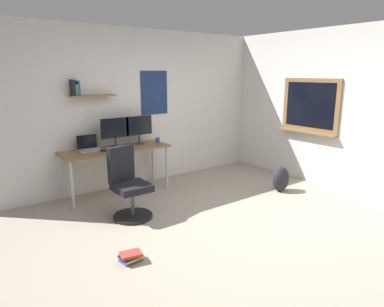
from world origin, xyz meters
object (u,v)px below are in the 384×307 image
Objects in this scene: monitor_secondary at (139,128)px; computer_mouse at (129,147)px; coffee_mug at (158,140)px; book_stack_on_floor at (131,257)px; keyboard at (113,149)px; desk at (116,153)px; office_chair at (129,188)px; monitor_primary at (115,130)px; backpack at (281,179)px; laptop at (89,147)px.

monitor_secondary is 0.40m from computer_mouse.
coffee_mug is 2.57m from book_stack_on_floor.
keyboard is at bearing -176.55° from coffee_mug.
office_chair is (-0.26, -0.93, -0.26)m from desk.
desk is 18.35× the size of coffee_mug.
office_chair is 1.03m from computer_mouse.
desk is 0.36m from monitor_primary.
keyboard is at bearing -139.50° from desk.
monitor_primary is 4.46× the size of computer_mouse.
book_stack_on_floor is at bearing -170.59° from backpack.
office_chair is at bearing -138.02° from coffee_mug.
laptop is at bearing 171.77° from coffee_mug.
coffee_mug is (1.12, -0.16, -0.01)m from laptop.
keyboard is at bearing 70.05° from book_stack_on_floor.
book_stack_on_floor is (-0.39, -2.10, -0.74)m from laptop.
keyboard is at bearing -163.32° from monitor_secondary.
monitor_primary is at bearing 65.43° from desk.
office_chair reaches higher than desk.
book_stack_on_floor is (-0.81, -2.06, -0.96)m from monitor_primary.
office_chair is 1.22m from monitor_primary.
desk is 4.56× the size of keyboard.
computer_mouse is (-0.27, -0.16, -0.25)m from monitor_secondary.
computer_mouse is 0.55m from coffee_mug.
computer_mouse is at bearing 62.93° from book_stack_on_floor.
computer_mouse is 2.24m from book_stack_on_floor.
monitor_secondary is at bearing 157.76° from coffee_mug.
book_stack_on_floor is (-0.51, -1.04, -0.36)m from office_chair.
book_stack_on_floor is (-0.97, -1.89, -0.70)m from computer_mouse.
computer_mouse is at bearing 144.75° from backpack.
keyboard is (-0.55, -0.16, -0.26)m from monitor_secondary.
desk reaches higher than book_stack_on_floor.
monitor_primary is at bearing 68.42° from book_stack_on_floor.
book_stack_on_floor is (-2.95, -0.49, -0.15)m from backpack.
monitor_primary is 1.87× the size of book_stack_on_floor.
laptop is 3.37× the size of coffee_mug.
monitor_secondary reaches higher than desk.
monitor_secondary reaches higher than backpack.
coffee_mug is (0.83, 0.05, 0.04)m from keyboard.
computer_mouse is 0.42× the size of book_stack_on_floor.
laptop reaches higher than office_chair.
monitor_secondary is at bearing 137.60° from backpack.
laptop is 0.48m from monitor_primary.
monitor_primary is 2.77m from backpack.
monitor_primary reaches higher than desk.
keyboard is at bearing 78.33° from office_chair.
backpack is 1.65× the size of book_stack_on_floor.
coffee_mug reaches higher than book_stack_on_floor.
desk is 0.58m from monitor_secondary.
monitor_primary is at bearing 170.74° from coffee_mug.
monitor_primary is at bearing 180.00° from monitor_secondary.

